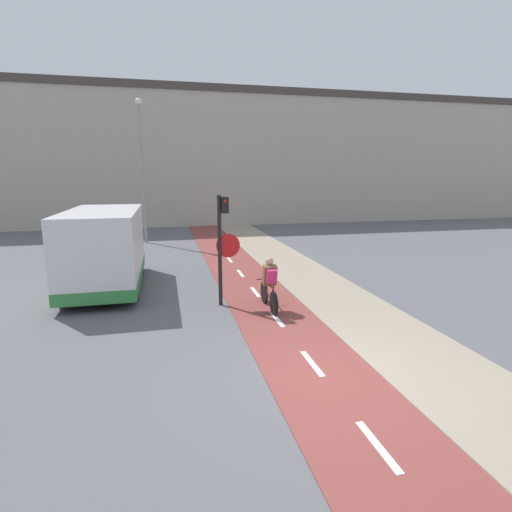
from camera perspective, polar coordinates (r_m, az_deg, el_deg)
The scene contains 8 objects.
ground_plane at distance 7.78m, azimuth 9.38°, elevation -16.61°, with size 120.00×120.00×0.00m, color #5B5B60.
bike_lane at distance 7.78m, azimuth 9.37°, elevation -16.53°, with size 2.10×60.00×0.02m.
sidewalk_strip at distance 8.80m, azimuth 23.47°, elevation -13.79°, with size 2.40×60.00×0.05m.
building_row_background at distance 31.64m, azimuth -8.31°, elevation 13.66°, with size 60.00×5.20×9.81m.
traffic_light_pole at distance 11.09m, azimuth -4.79°, elevation 2.56°, with size 0.67×0.25×3.11m.
street_lamp_far at distance 22.55m, azimuth -16.02°, elevation 13.34°, with size 0.36×0.36×7.54m.
cyclist_near at distance 10.92m, azimuth 1.94°, elevation -4.12°, with size 0.46×1.69×1.47m.
van at distance 13.82m, azimuth -20.75°, elevation 0.79°, with size 2.18×5.27×2.55m.
Camera 1 is at (-2.70, -6.32, 3.64)m, focal length 28.00 mm.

